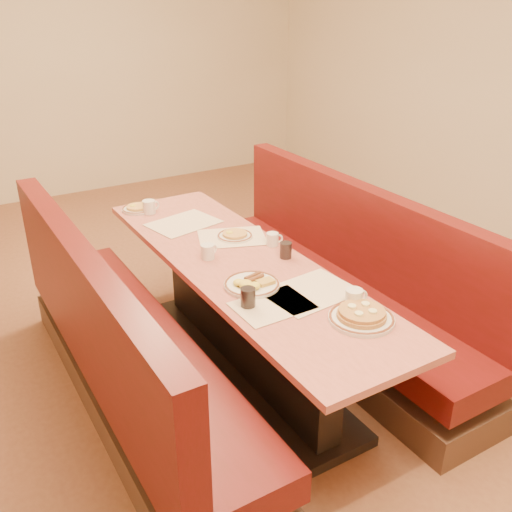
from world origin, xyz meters
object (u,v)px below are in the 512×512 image
booth_right (338,290)px  coffee_mug_d (150,207)px  soda_tumbler_near (248,298)px  pancake_plate (362,316)px  soda_tumbler_mid (286,250)px  booth_left (124,357)px  coffee_mug_a (355,298)px  diner_table (242,318)px  eggs_plate (252,284)px  coffee_mug_b (208,251)px  coffee_mug_c (273,239)px

booth_right → coffee_mug_d: (-0.89, 1.00, 0.44)m
soda_tumbler_near → pancake_plate: bearing=-44.8°
soda_tumbler_mid → coffee_mug_d: bearing=110.4°
booth_left → coffee_mug_a: bearing=-37.2°
diner_table → eggs_plate: 0.50m
booth_left → coffee_mug_a: booth_left is taller
eggs_plate → soda_tumbler_near: bearing=-125.5°
booth_left → coffee_mug_d: size_ratio=20.30×
coffee_mug_a → eggs_plate: bearing=133.3°
booth_left → eggs_plate: bearing=-25.1°
pancake_plate → booth_right: bearing=56.1°
diner_table → eggs_plate: size_ratio=8.54×
coffee_mug_b → coffee_mug_d: bearing=74.0°
booth_left → soda_tumbler_near: 0.81m
booth_right → eggs_plate: booth_right is taller
booth_left → coffee_mug_d: booth_left is taller
booth_left → soda_tumbler_near: (0.51, -0.46, 0.44)m
coffee_mug_b → coffee_mug_c: (0.42, -0.04, -0.00)m
diner_table → coffee_mug_c: 0.51m
booth_right → diner_table: bearing=180.0°
booth_right → booth_left: bearing=180.0°
coffee_mug_b → pancake_plate: bearing=-90.0°
coffee_mug_c → coffee_mug_a: bearing=-77.0°
diner_table → soda_tumbler_mid: (0.25, -0.09, 0.42)m
booth_left → coffee_mug_c: 1.10m
eggs_plate → diner_table: bearing=70.2°
booth_right → pancake_plate: 1.10m
pancake_plate → soda_tumbler_mid: size_ratio=3.27×
diner_table → pancake_plate: 0.95m
coffee_mug_a → diner_table: bearing=113.1°
coffee_mug_d → coffee_mug_a: bearing=-84.2°
eggs_plate → coffee_mug_d: bearing=92.3°
booth_left → soda_tumbler_mid: 1.07m
booth_left → booth_right: same height
booth_left → coffee_mug_d: bearing=60.2°
soda_tumbler_near → soda_tumbler_mid: size_ratio=1.07×
eggs_plate → coffee_mug_d: 1.30m
booth_left → coffee_mug_b: bearing=13.2°
diner_table → booth_left: bearing=180.0°
diner_table → coffee_mug_d: coffee_mug_d is taller
coffee_mug_a → coffee_mug_d: (-0.38, 1.73, 0.00)m
coffee_mug_a → coffee_mug_c: coffee_mug_a is taller
diner_table → coffee_mug_b: size_ratio=22.51×
booth_left → coffee_mug_b: 0.75m
coffee_mug_d → coffee_mug_c: bearing=-70.7°
booth_right → soda_tumbler_mid: bearing=-170.0°
coffee_mug_a → soda_tumbler_mid: bearing=93.8°
coffee_mug_a → coffee_mug_d: size_ratio=0.99×
coffee_mug_c → soda_tumbler_mid: soda_tumbler_mid is taller
diner_table → pancake_plate: (0.16, -0.85, 0.40)m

